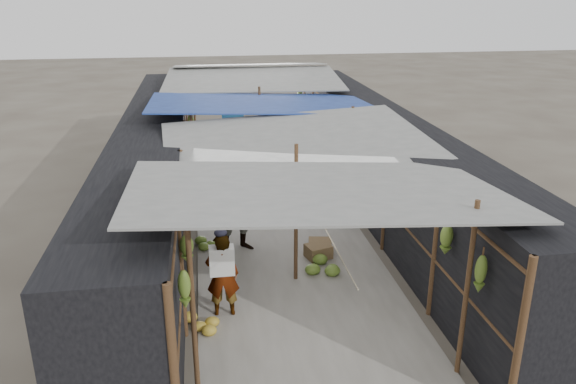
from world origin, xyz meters
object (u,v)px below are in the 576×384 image
shopper_blue (240,209)px  vendor_seated (298,171)px  crate_near (318,252)px  vendor_elderly (222,275)px  black_basin (344,209)px

shopper_blue → vendor_seated: (1.80, 3.51, -0.41)m
crate_near → vendor_seated: (0.31, 4.11, 0.37)m
crate_near → vendor_elderly: (-1.96, -1.78, 0.59)m
vendor_seated → shopper_blue: bearing=-49.4°
black_basin → vendor_elderly: vendor_elderly is taller
crate_near → vendor_elderly: 2.72m
vendor_elderly → vendor_seated: 6.31m
vendor_elderly → shopper_blue: shopper_blue is taller
vendor_seated → black_basin: bearing=1.4°
crate_near → black_basin: bearing=47.4°
vendor_elderly → vendor_seated: (2.27, 5.89, -0.22)m
shopper_blue → vendor_seated: bearing=55.3°
crate_near → shopper_blue: (-1.50, 0.60, 0.77)m
black_basin → shopper_blue: size_ratio=0.34×
shopper_blue → black_basin: bearing=25.3°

